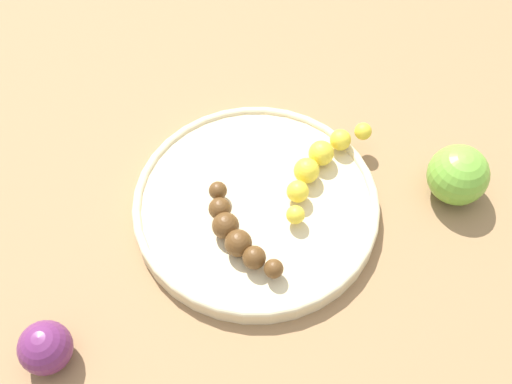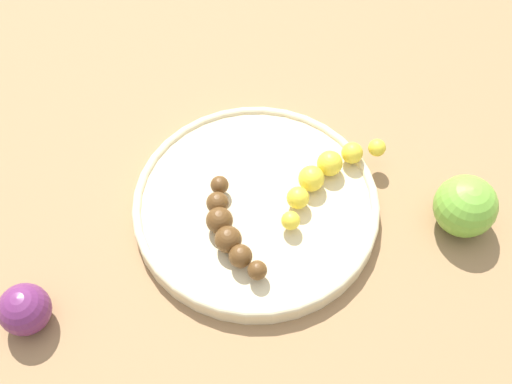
{
  "view_description": "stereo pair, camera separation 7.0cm",
  "coord_description": "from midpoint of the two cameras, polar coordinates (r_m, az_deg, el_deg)",
  "views": [
    {
      "loc": [
        0.24,
        -0.3,
        0.62
      ],
      "look_at": [
        0.0,
        0.0,
        0.04
      ],
      "focal_mm": 45.77,
      "sensor_mm": 36.0,
      "label": 1
    },
    {
      "loc": [
        0.29,
        -0.25,
        0.62
      ],
      "look_at": [
        0.0,
        0.0,
        0.04
      ],
      "focal_mm": 45.77,
      "sensor_mm": 36.0,
      "label": 2
    }
  ],
  "objects": [
    {
      "name": "banana_overripe",
      "position": [
        0.68,
        0.47,
        -3.49
      ],
      "size": [
        0.13,
        0.06,
        0.03
      ],
      "rotation": [
        0.0,
        0.0,
        4.38
      ],
      "color": "#593819",
      "rests_on": "fruit_bowl"
    },
    {
      "name": "fruit_bowl",
      "position": [
        0.72,
        2.77,
        -1.34
      ],
      "size": [
        0.27,
        0.27,
        0.02
      ],
      "color": "beige",
      "rests_on": "ground_plane"
    },
    {
      "name": "banana_yellow",
      "position": [
        0.73,
        8.78,
        1.35
      ],
      "size": [
        0.05,
        0.16,
        0.03
      ],
      "rotation": [
        0.0,
        0.0,
        3.2
      ],
      "color": "yellow",
      "rests_on": "fruit_bowl"
    },
    {
      "name": "plum_purple",
      "position": [
        0.68,
        -16.78,
        -10.04
      ],
      "size": [
        0.05,
        0.05,
        0.05
      ],
      "primitive_type": "sphere",
      "color": "#662659",
      "rests_on": "ground_plane"
    },
    {
      "name": "apple_green",
      "position": [
        0.74,
        20.44,
        -1.37
      ],
      "size": [
        0.07,
        0.07,
        0.07
      ],
      "primitive_type": "sphere",
      "color": "#72B238",
      "rests_on": "ground_plane"
    },
    {
      "name": "ground_plane",
      "position": [
        0.73,
        2.73,
        -1.85
      ],
      "size": [
        2.4,
        2.4,
        0.0
      ],
      "primitive_type": "plane",
      "color": "#936D47"
    }
  ]
}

